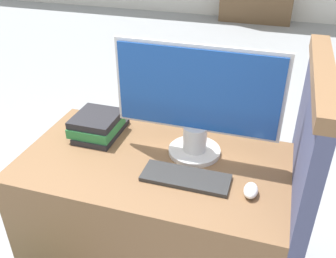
{
  "coord_description": "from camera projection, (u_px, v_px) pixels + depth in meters",
  "views": [
    {
      "loc": [
        0.43,
        -0.87,
        1.64
      ],
      "look_at": [
        0.07,
        0.28,
        0.92
      ],
      "focal_mm": 40.0,
      "sensor_mm": 36.0,
      "label": 1
    }
  ],
  "objects": [
    {
      "name": "monitor",
      "position": [
        197.0,
        101.0,
        1.47
      ],
      "size": [
        0.67,
        0.22,
        0.47
      ],
      "color": "silver",
      "rests_on": "desk"
    },
    {
      "name": "keyboard",
      "position": [
        186.0,
        178.0,
        1.43
      ],
      "size": [
        0.34,
        0.13,
        0.02
      ],
      "color": "#2D2D2D",
      "rests_on": "desk"
    },
    {
      "name": "desk",
      "position": [
        155.0,
        225.0,
        1.73
      ],
      "size": [
        1.1,
        0.62,
        0.74
      ],
      "color": "brown",
      "rests_on": "ground_plane"
    },
    {
      "name": "carrel_divider",
      "position": [
        293.0,
        205.0,
        1.5
      ],
      "size": [
        0.07,
        0.72,
        1.2
      ],
      "color": "#474C70",
      "rests_on": "ground_plane"
    },
    {
      "name": "book_stack",
      "position": [
        98.0,
        125.0,
        1.69
      ],
      "size": [
        0.19,
        0.26,
        0.1
      ],
      "color": "#232328",
      "rests_on": "desk"
    },
    {
      "name": "mouse",
      "position": [
        251.0,
        190.0,
        1.35
      ],
      "size": [
        0.05,
        0.08,
        0.04
      ],
      "color": "white",
      "rests_on": "desk"
    }
  ]
}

